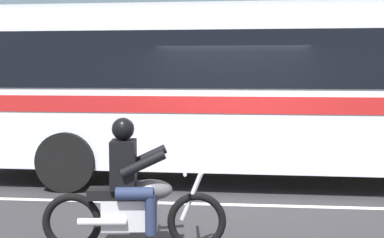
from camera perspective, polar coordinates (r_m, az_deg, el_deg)
The scene contains 6 objects.
ground_plane at distance 8.70m, azimuth 4.41°, elevation -8.51°, with size 60.00×60.00×0.00m, color #2B2B2D.
sidewalk_curb at distance 13.69m, azimuth 4.88°, elevation -3.01°, with size 28.00×3.80×0.15m, color #B7B2A8.
lane_center_stripe at distance 8.12m, azimuth 4.32°, elevation -9.51°, with size 26.60×0.14×0.01m, color silver.
transit_bus at distance 9.68m, azimuth 11.43°, elevation 4.10°, with size 12.93×2.82×3.22m.
motorcycle_with_rider at distance 6.00m, azimuth -6.61°, elevation -8.52°, with size 2.14×0.67×1.56m.
fire_hydrant at distance 13.13m, azimuth 19.40°, elevation -1.72°, with size 0.22×0.30×0.75m.
Camera 1 is at (0.17, -8.43, 2.11)m, focal length 47.72 mm.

